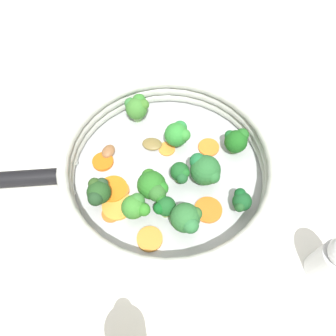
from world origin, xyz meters
name	(u,v)px	position (x,y,z in m)	size (l,w,h in m)	color
ground_plane	(168,177)	(0.00, 0.00, 0.00)	(4.00, 4.00, 0.00)	white
skillet	(168,175)	(0.00, 0.00, 0.01)	(0.32, 0.32, 0.01)	#B2B5B7
skillet_rim_wall	(168,165)	(0.00, 0.00, 0.04)	(0.33, 0.33, 0.05)	#B8BBB2
skillet_rivet_left	(75,163)	(0.07, -0.13, 0.02)	(0.01, 0.01, 0.01)	#AEB5B3
skillet_rivet_right	(73,193)	(0.12, -0.10, 0.02)	(0.01, 0.01, 0.01)	#B7B6B2
carrot_slice_0	(167,149)	(-0.04, -0.03, 0.02)	(0.03, 0.03, 0.00)	orange
carrot_slice_1	(150,239)	(0.11, 0.04, 0.02)	(0.04, 0.04, 0.01)	orange
carrot_slice_2	(121,190)	(0.07, -0.04, 0.02)	(0.03, 0.03, 0.01)	orange
carrot_slice_3	(118,206)	(0.09, -0.03, 0.02)	(0.05, 0.05, 0.00)	gold
carrot_slice_4	(209,147)	(-0.08, 0.03, 0.02)	(0.04, 0.04, 0.00)	orange
carrot_slice_5	(208,210)	(0.02, 0.09, 0.02)	(0.04, 0.04, 0.00)	orange
carrot_slice_6	(113,189)	(0.08, -0.05, 0.02)	(0.05, 0.05, 0.01)	orange
carrot_slice_7	(103,162)	(0.05, -0.10, 0.02)	(0.03, 0.03, 0.01)	orange
carrot_slice_8	(111,214)	(0.11, -0.03, 0.02)	(0.03, 0.03, 0.00)	orange
broccoli_floret_0	(137,107)	(-0.06, -0.11, 0.04)	(0.04, 0.04, 0.05)	#82B06E
broccoli_floret_1	(236,140)	(-0.10, 0.07, 0.04)	(0.04, 0.04, 0.05)	#70A656
broccoli_floret_2	(153,186)	(0.04, 0.00, 0.04)	(0.04, 0.05, 0.05)	#6E9D57
broccoli_floret_3	(164,206)	(0.06, 0.04, 0.04)	(0.03, 0.03, 0.04)	#7E9C4D
broccoli_floret_4	(205,170)	(-0.02, 0.05, 0.04)	(0.05, 0.06, 0.05)	#87A560
broccoli_floret_5	(179,174)	(0.00, 0.02, 0.04)	(0.03, 0.03, 0.04)	#679444
broccoli_floret_6	(187,219)	(0.06, 0.07, 0.05)	(0.04, 0.05, 0.05)	#76A64F
broccoli_floret_7	(137,207)	(0.08, 0.00, 0.04)	(0.04, 0.04, 0.04)	#749659
broccoli_floret_8	(241,201)	(-0.01, 0.12, 0.04)	(0.03, 0.03, 0.04)	#80B065
broccoli_floret_9	(98,192)	(0.10, -0.06, 0.04)	(0.04, 0.04, 0.05)	#779D4E
broccoli_floret_10	(178,134)	(-0.06, -0.02, 0.04)	(0.05, 0.04, 0.05)	olive
mushroom_piece_0	(108,151)	(0.03, -0.10, 0.02)	(0.03, 0.02, 0.01)	#8E5E38
mushroom_piece_1	(152,144)	(-0.03, -0.05, 0.02)	(0.03, 0.03, 0.01)	olive
salt_shaker	(333,261)	(0.00, 0.26, 0.05)	(0.04, 0.04, 0.10)	silver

